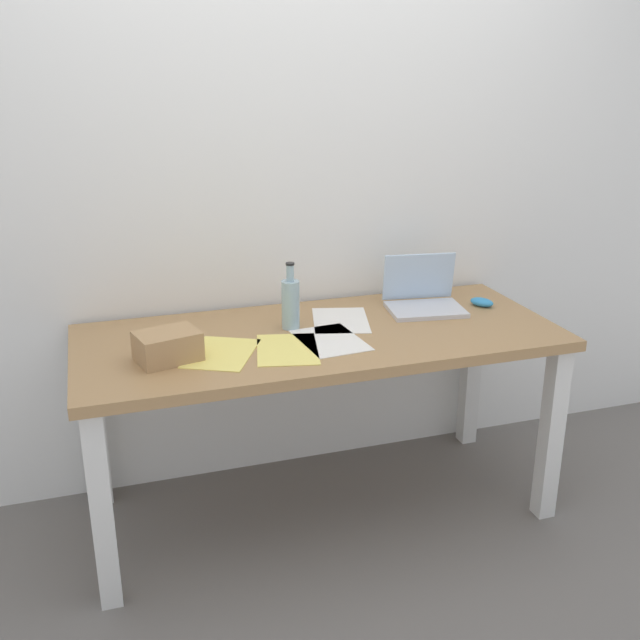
{
  "coord_description": "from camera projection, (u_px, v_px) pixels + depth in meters",
  "views": [
    {
      "loc": [
        -0.77,
        -2.42,
        1.71
      ],
      "look_at": [
        0.0,
        0.0,
        0.8
      ],
      "focal_mm": 41.09,
      "sensor_mm": 36.0,
      "label": 1
    }
  ],
  "objects": [
    {
      "name": "laptop_right",
      "position": [
        423.0,
        298.0,
        2.96
      ],
      "size": [
        0.33,
        0.28,
        0.21
      ],
      "color": "silver",
      "rests_on": "desk"
    },
    {
      "name": "ground_plane",
      "position": [
        320.0,
        506.0,
        2.96
      ],
      "size": [
        8.0,
        8.0,
        0.0
      ],
      "primitive_type": "plane",
      "color": "slate"
    },
    {
      "name": "paper_sheet_near_back",
      "position": [
        341.0,
        320.0,
        2.84
      ],
      "size": [
        0.28,
        0.34,
        0.0
      ],
      "primitive_type": "cube",
      "rotation": [
        0.0,
        0.0,
        -0.26
      ],
      "color": "white",
      "rests_on": "desk"
    },
    {
      "name": "paper_sheet_front_left",
      "position": [
        221.0,
        353.0,
        2.52
      ],
      "size": [
        0.32,
        0.36,
        0.0
      ],
      "primitive_type": "cube",
      "rotation": [
        0.0,
        0.0,
        -0.47
      ],
      "color": "#F4E06B",
      "rests_on": "desk"
    },
    {
      "name": "paper_yellow_folder",
      "position": [
        287.0,
        349.0,
        2.55
      ],
      "size": [
        0.27,
        0.34,
        0.0
      ],
      "primitive_type": "cube",
      "rotation": [
        0.0,
        0.0,
        -0.22
      ],
      "color": "#F4E06B",
      "rests_on": "desk"
    },
    {
      "name": "desk",
      "position": [
        320.0,
        357.0,
        2.74
      ],
      "size": [
        1.78,
        0.75,
        0.75
      ],
      "color": "#A37A4C",
      "rests_on": "ground"
    },
    {
      "name": "cardboard_box",
      "position": [
        168.0,
        346.0,
        2.45
      ],
      "size": [
        0.23,
        0.2,
        0.1
      ],
      "primitive_type": "cube",
      "rotation": [
        0.0,
        0.0,
        0.25
      ],
      "color": "tan",
      "rests_on": "desk"
    },
    {
      "name": "computer_mouse",
      "position": [
        482.0,
        302.0,
        3.0
      ],
      "size": [
        0.1,
        0.12,
        0.03
      ],
      "primitive_type": "ellipsoid",
      "rotation": [
        0.0,
        0.0,
        0.55
      ],
      "color": "#338CC6",
      "rests_on": "desk"
    },
    {
      "name": "paper_sheet_center",
      "position": [
        330.0,
        340.0,
        2.63
      ],
      "size": [
        0.24,
        0.31,
        0.0
      ],
      "primitive_type": "cube",
      "rotation": [
        0.0,
        0.0,
        0.09
      ],
      "color": "white",
      "rests_on": "desk"
    },
    {
      "name": "beer_bottle",
      "position": [
        291.0,
        303.0,
        2.73
      ],
      "size": [
        0.07,
        0.07,
        0.25
      ],
      "color": "#99B7C1",
      "rests_on": "desk"
    },
    {
      "name": "back_wall",
      "position": [
        287.0,
        168.0,
        2.92
      ],
      "size": [
        5.2,
        0.08,
        2.6
      ],
      "primitive_type": "cube",
      "color": "white",
      "rests_on": "ground"
    }
  ]
}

